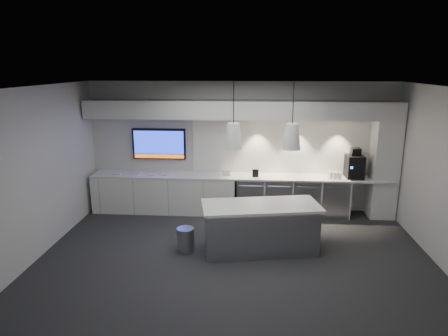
# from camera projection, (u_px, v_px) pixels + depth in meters

# --- Properties ---
(floor) EXTENTS (7.00, 7.00, 0.00)m
(floor) POSITION_uv_depth(u_px,v_px,m) (235.00, 255.00, 7.22)
(floor) COLOR #29292B
(floor) RESTS_ON ground
(ceiling) EXTENTS (7.00, 7.00, 0.00)m
(ceiling) POSITION_uv_depth(u_px,v_px,m) (236.00, 87.00, 6.48)
(ceiling) COLOR black
(ceiling) RESTS_ON wall_back
(wall_back) EXTENTS (7.00, 0.00, 7.00)m
(wall_back) POSITION_uv_depth(u_px,v_px,m) (240.00, 147.00, 9.27)
(wall_back) COLOR silver
(wall_back) RESTS_ON floor
(wall_front) EXTENTS (7.00, 0.00, 7.00)m
(wall_front) POSITION_uv_depth(u_px,v_px,m) (226.00, 235.00, 4.44)
(wall_front) COLOR silver
(wall_front) RESTS_ON floor
(wall_left) EXTENTS (0.00, 7.00, 7.00)m
(wall_left) POSITION_uv_depth(u_px,v_px,m) (39.00, 172.00, 7.09)
(wall_left) COLOR silver
(wall_left) RESTS_ON floor
(wall_right) EXTENTS (0.00, 7.00, 7.00)m
(wall_right) POSITION_uv_depth(u_px,v_px,m) (446.00, 180.00, 6.61)
(wall_right) COLOR silver
(wall_right) RESTS_ON floor
(back_counter) EXTENTS (6.80, 0.65, 0.04)m
(back_counter) POSITION_uv_depth(u_px,v_px,m) (240.00, 176.00, 9.11)
(back_counter) COLOR white
(back_counter) RESTS_ON left_base_cabinets
(left_base_cabinets) EXTENTS (3.30, 0.63, 0.86)m
(left_base_cabinets) POSITION_uv_depth(u_px,v_px,m) (165.00, 194.00, 9.34)
(left_base_cabinets) COLOR white
(left_base_cabinets) RESTS_ON floor
(fridge_unit_a) EXTENTS (0.60, 0.61, 0.85)m
(fridge_unit_a) POSITION_uv_depth(u_px,v_px,m) (250.00, 196.00, 9.20)
(fridge_unit_a) COLOR #989BA1
(fridge_unit_a) RESTS_ON floor
(fridge_unit_b) EXTENTS (0.60, 0.61, 0.85)m
(fridge_unit_b) POSITION_uv_depth(u_px,v_px,m) (278.00, 196.00, 9.16)
(fridge_unit_b) COLOR #989BA1
(fridge_unit_b) RESTS_ON floor
(fridge_unit_c) EXTENTS (0.60, 0.61, 0.85)m
(fridge_unit_c) POSITION_uv_depth(u_px,v_px,m) (305.00, 197.00, 9.12)
(fridge_unit_c) COLOR #989BA1
(fridge_unit_c) RESTS_ON floor
(fridge_unit_d) EXTENTS (0.60, 0.61, 0.85)m
(fridge_unit_d) POSITION_uv_depth(u_px,v_px,m) (333.00, 197.00, 9.07)
(fridge_unit_d) COLOR #989BA1
(fridge_unit_d) RESTS_ON floor
(backsplash) EXTENTS (4.60, 0.03, 1.30)m
(backsplash) POSITION_uv_depth(u_px,v_px,m) (292.00, 146.00, 9.15)
(backsplash) COLOR white
(backsplash) RESTS_ON wall_back
(soffit) EXTENTS (6.90, 0.60, 0.40)m
(soffit) POSITION_uv_depth(u_px,v_px,m) (240.00, 110.00, 8.75)
(soffit) COLOR white
(soffit) RESTS_ON wall_back
(column) EXTENTS (0.55, 0.55, 2.60)m
(column) POSITION_uv_depth(u_px,v_px,m) (384.00, 161.00, 8.81)
(column) COLOR white
(column) RESTS_ON floor
(wall_tv) EXTENTS (1.25, 0.07, 0.72)m
(wall_tv) POSITION_uv_depth(u_px,v_px,m) (159.00, 144.00, 9.33)
(wall_tv) COLOR black
(wall_tv) RESTS_ON wall_back
(island) EXTENTS (2.24, 1.27, 0.90)m
(island) POSITION_uv_depth(u_px,v_px,m) (260.00, 227.00, 7.32)
(island) COLOR #989BA1
(island) RESTS_ON floor
(bin) EXTENTS (0.42, 0.42, 0.45)m
(bin) POSITION_uv_depth(u_px,v_px,m) (186.00, 240.00, 7.34)
(bin) COLOR #989BA1
(bin) RESTS_ON floor
(coffee_machine) EXTENTS (0.38, 0.55, 0.67)m
(coffee_machine) POSITION_uv_depth(u_px,v_px,m) (354.00, 166.00, 8.88)
(coffee_machine) COLOR black
(coffee_machine) RESTS_ON back_counter
(sign_black) EXTENTS (0.14, 0.02, 0.18)m
(sign_black) POSITION_uv_depth(u_px,v_px,m) (255.00, 173.00, 8.96)
(sign_black) COLOR black
(sign_black) RESTS_ON back_counter
(sign_white) EXTENTS (0.18, 0.02, 0.14)m
(sign_white) POSITION_uv_depth(u_px,v_px,m) (226.00, 173.00, 9.05)
(sign_white) COLOR white
(sign_white) RESTS_ON back_counter
(cup_cluster) EXTENTS (0.27, 0.17, 0.15)m
(cup_cluster) POSITION_uv_depth(u_px,v_px,m) (335.00, 175.00, 8.86)
(cup_cluster) COLOR white
(cup_cluster) RESTS_ON back_counter
(tray_a) EXTENTS (0.17, 0.17, 0.02)m
(tray_a) POSITION_uv_depth(u_px,v_px,m) (117.00, 174.00, 9.21)
(tray_a) COLOR #BABABA
(tray_a) RESTS_ON back_counter
(tray_b) EXTENTS (0.16, 0.16, 0.02)m
(tray_b) POSITION_uv_depth(u_px,v_px,m) (135.00, 173.00, 9.26)
(tray_b) COLOR #BABABA
(tray_b) RESTS_ON back_counter
(tray_c) EXTENTS (0.18, 0.18, 0.02)m
(tray_c) POSITION_uv_depth(u_px,v_px,m) (152.00, 174.00, 9.18)
(tray_c) COLOR #BABABA
(tray_c) RESTS_ON back_counter
(tray_d) EXTENTS (0.19, 0.19, 0.02)m
(tray_d) POSITION_uv_depth(u_px,v_px,m) (164.00, 174.00, 9.16)
(tray_d) COLOR #BABABA
(tray_d) RESTS_ON back_counter
(pendant_left) EXTENTS (0.31, 0.31, 1.15)m
(pendant_left) POSITION_uv_depth(u_px,v_px,m) (233.00, 136.00, 6.94)
(pendant_left) COLOR white
(pendant_left) RESTS_ON ceiling
(pendant_right) EXTENTS (0.31, 0.31, 1.15)m
(pendant_right) POSITION_uv_depth(u_px,v_px,m) (292.00, 136.00, 6.87)
(pendant_right) COLOR white
(pendant_right) RESTS_ON ceiling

